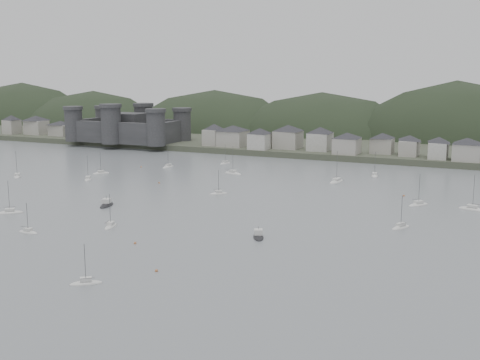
% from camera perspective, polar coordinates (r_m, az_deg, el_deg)
% --- Properties ---
extents(ground, '(900.00, 900.00, 0.00)m').
position_cam_1_polar(ground, '(140.44, -13.06, -7.36)').
color(ground, slate).
rests_on(ground, ground).
extents(far_shore_land, '(900.00, 250.00, 3.00)m').
position_cam_1_polar(far_shore_land, '(410.65, 13.03, 4.33)').
color(far_shore_land, '#383D2D').
rests_on(far_shore_land, ground).
extents(forested_ridge, '(851.55, 103.94, 102.57)m').
position_cam_1_polar(forested_ridge, '(386.29, 12.87, 2.07)').
color(forested_ridge, black).
rests_on(forested_ridge, ground).
extents(castle, '(66.00, 43.00, 20.00)m').
position_cam_1_polar(castle, '(351.33, -10.69, 5.01)').
color(castle, '#303032').
rests_on(castle, far_shore_land).
extents(waterfront_town, '(451.48, 28.46, 12.92)m').
position_cam_1_polar(waterfront_town, '(292.17, 18.25, 3.20)').
color(waterfront_town, '#A4A096').
rests_on(waterfront_town, far_shore_land).
extents(sailboat_lead, '(6.32, 2.03, 8.68)m').
position_cam_1_polar(sailboat_lead, '(167.87, -19.65, -4.73)').
color(sailboat_lead, silver).
rests_on(sailboat_lead, ground).
extents(moored_fleet, '(239.73, 163.03, 13.22)m').
position_cam_1_polar(moored_fleet, '(205.47, -0.79, -1.46)').
color(moored_fleet, silver).
rests_on(moored_fleet, ground).
extents(motor_launch_near, '(5.69, 7.88, 3.79)m').
position_cam_1_polar(motor_launch_near, '(153.71, 1.78, -5.44)').
color(motor_launch_near, black).
rests_on(motor_launch_near, ground).
extents(motor_launch_far, '(5.44, 9.19, 4.06)m').
position_cam_1_polar(motor_launch_far, '(194.44, -12.67, -2.35)').
color(motor_launch_far, black).
rests_on(motor_launch_far, ground).
extents(mooring_buoys, '(124.46, 118.86, 0.70)m').
position_cam_1_polar(mooring_buoys, '(193.23, -7.83, -2.32)').
color(mooring_buoys, '#B1683B').
rests_on(mooring_buoys, ground).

